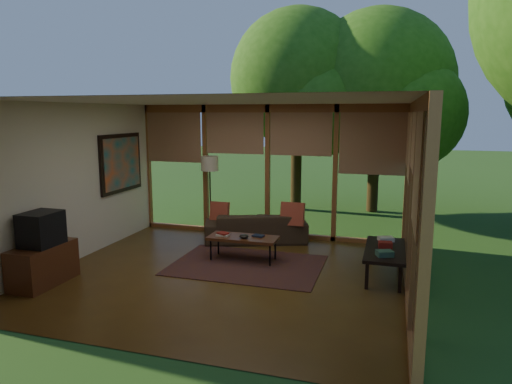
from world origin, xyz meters
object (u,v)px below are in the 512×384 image
(sofa, at_px, (256,227))
(television, at_px, (41,229))
(floor_lamp, at_px, (210,168))
(coffee_table, at_px, (243,239))
(media_cabinet, at_px, (43,265))
(side_console, at_px, (385,251))

(sofa, xyz_separation_m, television, (-2.35, -3.14, 0.56))
(floor_lamp, height_order, coffee_table, floor_lamp)
(sofa, distance_m, coffee_table, 1.23)
(sofa, height_order, media_cabinet, media_cabinet)
(floor_lamp, bearing_deg, coffee_table, -50.67)
(sofa, xyz_separation_m, floor_lamp, (-1.08, 0.26, 1.11))
(coffee_table, xyz_separation_m, side_console, (2.36, -0.13, 0.02))
(sofa, relative_size, floor_lamp, 1.21)
(coffee_table, bearing_deg, media_cabinet, -142.65)
(media_cabinet, bearing_deg, television, 0.00)
(floor_lamp, bearing_deg, media_cabinet, -110.82)
(television, bearing_deg, sofa, 53.15)
(television, relative_size, side_console, 0.39)
(floor_lamp, bearing_deg, television, -110.52)
(media_cabinet, bearing_deg, side_console, 20.15)
(floor_lamp, distance_m, coffee_table, 2.17)
(television, height_order, coffee_table, television)
(floor_lamp, distance_m, side_console, 4.05)
(sofa, bearing_deg, coffee_table, 76.47)
(sofa, xyz_separation_m, side_console, (2.50, -1.35, 0.12))
(coffee_table, bearing_deg, side_console, -3.04)
(media_cabinet, xyz_separation_m, television, (0.02, 0.00, 0.55))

